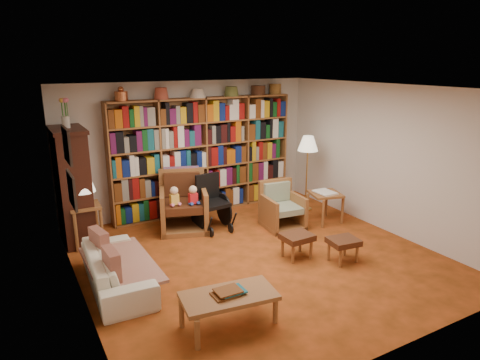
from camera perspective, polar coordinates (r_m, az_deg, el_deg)
floor at (r=6.55m, az=2.46°, el=-10.25°), size 5.00×5.00×0.00m
ceiling at (r=5.90m, az=2.75°, el=12.15°), size 5.00×5.00×0.00m
wall_back at (r=8.28m, az=-6.55°, el=4.36°), size 5.00×0.00×5.00m
wall_front at (r=4.30m, az=20.49°, el=-7.37°), size 5.00×0.00×5.00m
wall_left at (r=5.29m, az=-21.16°, el=-3.15°), size 0.00×5.00×5.00m
wall_right at (r=7.69m, az=18.69°, el=2.74°), size 0.00×5.00×5.00m
bookshelf at (r=8.22m, az=-4.78°, el=3.75°), size 3.60×0.30×2.42m
curio_cabinet at (r=7.31m, az=-21.40°, el=-0.56°), size 0.50×0.95×2.40m
framed_pictures at (r=5.48m, az=-21.79°, el=1.50°), size 0.03×0.52×0.97m
sofa at (r=5.91m, az=-16.09°, el=-11.22°), size 1.74×0.75×0.50m
sofa_throw at (r=5.90m, az=-15.65°, el=-10.71°), size 0.81×1.49×0.04m
cushion_left at (r=6.12m, az=-18.20°, el=-8.39°), size 0.20×0.43×0.41m
cushion_right at (r=5.49m, az=-16.71°, el=-11.10°), size 0.15×0.41×0.40m
side_table_lamp at (r=7.18m, az=-19.89°, el=-4.42°), size 0.48×0.48×0.68m
table_lamp at (r=7.03m, az=-20.27°, el=-0.49°), size 0.38×0.38×0.51m
armchair_leather at (r=7.58m, az=-7.85°, el=-3.28°), size 1.07×1.07×1.03m
armchair_sage at (r=7.64m, az=5.36°, el=-3.91°), size 0.71×0.73×0.81m
wheelchair at (r=7.50m, az=-3.88°, el=-3.22°), size 0.55×0.76×0.96m
floor_lamp at (r=8.29m, az=9.04°, el=4.44°), size 0.39×0.39×1.48m
side_table_papers at (r=7.89m, az=11.32°, el=-2.30°), size 0.64×0.64×0.58m
footstool_a at (r=6.47m, az=7.61°, el=-7.74°), size 0.45×0.39×0.38m
footstool_b at (r=6.48m, az=13.62°, el=-8.16°), size 0.46×0.41×0.36m
coffee_table at (r=4.89m, az=-1.50°, el=-15.42°), size 1.10×0.65×0.44m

